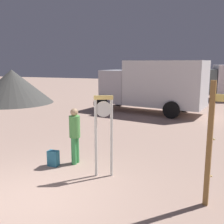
# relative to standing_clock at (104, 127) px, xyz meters

# --- Properties ---
(ground_plane) EXTENTS (80.00, 80.00, 0.00)m
(ground_plane) POSITION_rel_standing_clock_xyz_m (-1.12, -1.78, -1.29)
(ground_plane) COLOR tan
(standing_clock) EXTENTS (0.47, 0.24, 2.10)m
(standing_clock) POSITION_rel_standing_clock_xyz_m (0.00, 0.00, 0.00)
(standing_clock) COLOR silver
(standing_clock) RESTS_ON ground_plane
(person_near_clock) EXTENTS (0.31, 0.31, 1.63)m
(person_near_clock) POSITION_rel_standing_clock_xyz_m (-1.09, 0.51, -0.38)
(person_near_clock) COLOR #3D9C53
(person_near_clock) RESTS_ON ground_plane
(backpack) EXTENTS (0.30, 0.24, 0.45)m
(backpack) POSITION_rel_standing_clock_xyz_m (-1.59, 0.13, -1.08)
(backpack) COLOR teal
(backpack) RESTS_ON ground_plane
(box_truck_near) EXTENTS (6.59, 3.49, 3.00)m
(box_truck_near) POSITION_rel_standing_clock_xyz_m (-0.50, 9.24, 0.34)
(box_truck_near) COLOR silver
(box_truck_near) RESTS_ON ground_plane
(dome_tent) EXTENTS (5.70, 5.70, 2.40)m
(dome_tent) POSITION_rel_standing_clock_xyz_m (-10.77, 9.48, -0.10)
(dome_tent) COLOR #444340
(dome_tent) RESTS_ON ground_plane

